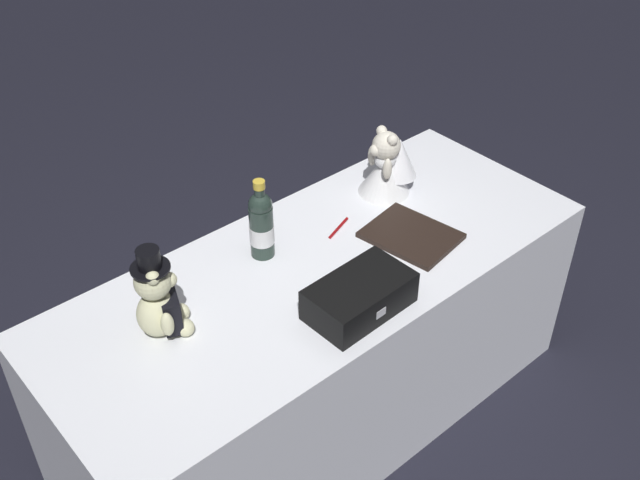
# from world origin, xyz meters

# --- Properties ---
(ground_plane) EXTENTS (12.00, 12.00, 0.00)m
(ground_plane) POSITION_xyz_m (0.00, 0.00, 0.00)
(ground_plane) COLOR black
(reception_table) EXTENTS (1.82, 0.73, 0.70)m
(reception_table) POSITION_xyz_m (0.00, 0.00, 0.35)
(reception_table) COLOR white
(reception_table) RESTS_ON ground_plane
(teddy_bear_groom) EXTENTS (0.16, 0.16, 0.29)m
(teddy_bear_groom) POSITION_xyz_m (-0.52, 0.07, 0.82)
(teddy_bear_groom) COLOR beige
(teddy_bear_groom) RESTS_ON reception_table
(teddy_bear_bride) EXTENTS (0.23, 0.19, 0.25)m
(teddy_bear_bride) POSITION_xyz_m (0.46, 0.16, 0.81)
(teddy_bear_bride) COLOR white
(teddy_bear_bride) RESTS_ON reception_table
(champagne_bottle) EXTENTS (0.08, 0.08, 0.28)m
(champagne_bottle) POSITION_xyz_m (-0.10, 0.16, 0.82)
(champagne_bottle) COLOR #24332C
(champagne_bottle) RESTS_ON reception_table
(signing_pen) EXTENTS (0.13, 0.05, 0.01)m
(signing_pen) POSITION_xyz_m (0.18, 0.11, 0.71)
(signing_pen) COLOR maroon
(signing_pen) RESTS_ON reception_table
(gift_case_black) EXTENTS (0.32, 0.19, 0.10)m
(gift_case_black) POSITION_xyz_m (-0.05, -0.23, 0.75)
(gift_case_black) COLOR black
(gift_case_black) RESTS_ON reception_table
(guestbook) EXTENTS (0.27, 0.32, 0.02)m
(guestbook) POSITION_xyz_m (0.32, -0.09, 0.71)
(guestbook) COLOR black
(guestbook) RESTS_ON reception_table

